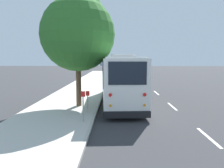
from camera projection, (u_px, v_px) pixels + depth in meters
ground_plane at (124, 107)px, 15.09m from camera, size 160.00×160.00×0.00m
sidewalk_slab at (65, 106)px, 15.15m from camera, size 80.00×4.49×0.15m
curb_strip at (98, 106)px, 15.11m from camera, size 80.00×0.14×0.15m
shuttle_bus at (120, 78)px, 15.95m from camera, size 9.83×3.27×3.60m
parked_sedan_black at (113, 80)px, 27.79m from camera, size 4.33×1.77×1.32m
parked_sedan_maroon at (115, 76)px, 34.63m from camera, size 4.46×1.90×1.32m
street_tree at (78, 29)px, 14.40m from camera, size 4.89×4.89×7.96m
sign_post_near at (83, 106)px, 11.02m from camera, size 0.06×0.22×1.56m
sign_post_far at (88, 102)px, 12.82m from camera, size 0.06×0.22×1.30m
lane_stripe_behind at (208, 137)px, 9.32m from camera, size 2.40×0.14×0.01m
lane_stripe_mid at (172, 106)px, 15.28m from camera, size 2.40×0.14×0.01m
lane_stripe_ahead at (156, 93)px, 21.24m from camera, size 2.40×0.14×0.01m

